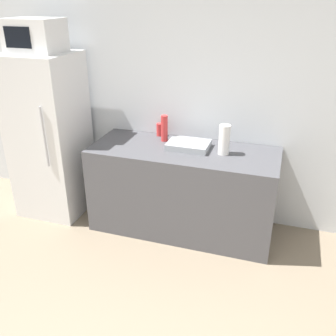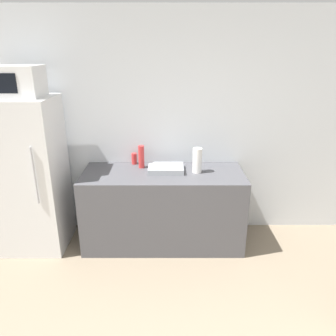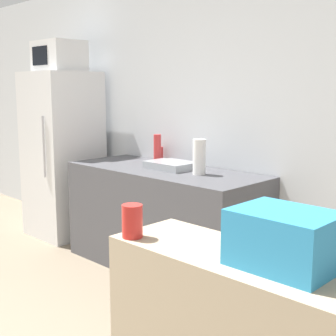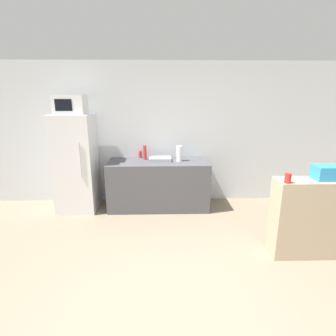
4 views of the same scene
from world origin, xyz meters
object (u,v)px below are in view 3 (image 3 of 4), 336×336
at_px(paper_towel_roll, 199,157).
at_px(microwave, 59,56).
at_px(jar, 132,221).
at_px(refrigerator, 63,155).
at_px(bottle_short, 160,154).
at_px(bottle_tall, 157,149).
at_px(basket, 285,239).

bearing_deg(paper_towel_roll, microwave, -178.09).
distance_m(jar, paper_towel_roll, 2.05).
bearing_deg(microwave, refrigerator, 71.98).
bearing_deg(bottle_short, bottle_tall, -52.89).
distance_m(bottle_short, paper_towel_roll, 0.78).
xyz_separation_m(microwave, bottle_tall, (1.20, 0.21, -0.86)).
xyz_separation_m(refrigerator, bottle_tall, (1.20, 0.21, 0.15)).
height_order(bottle_tall, basket, basket).
bearing_deg(bottle_short, basket, -37.68).
xyz_separation_m(microwave, jar, (2.97, -1.64, -0.78)).
bearing_deg(basket, bottle_tall, 143.15).
bearing_deg(jar, refrigerator, 151.09).
height_order(microwave, jar, microwave).
xyz_separation_m(refrigerator, jar, (2.97, -1.64, 0.22)).
bearing_deg(microwave, paper_towel_roll, 1.91).
bearing_deg(basket, paper_towel_roll, 136.85).
bearing_deg(paper_towel_roll, basket, -43.15).
bearing_deg(refrigerator, jar, -28.91).
bearing_deg(refrigerator, microwave, -108.02).
bearing_deg(bottle_tall, refrigerator, -169.92).
xyz_separation_m(bottle_short, basket, (2.40, -1.85, 0.16)).
bearing_deg(bottle_tall, bottle_short, 127.11).
xyz_separation_m(bottle_tall, bottle_short, (-0.10, 0.13, -0.07)).
height_order(microwave, basket, microwave).
distance_m(microwave, bottle_short, 1.48).
bearing_deg(paper_towel_roll, refrigerator, -178.13).
bearing_deg(bottle_short, refrigerator, -162.85).
distance_m(microwave, jar, 3.48).
xyz_separation_m(basket, paper_towel_roll, (-1.67, 1.57, -0.09)).
bearing_deg(bottle_tall, paper_towel_roll, -13.77).
bearing_deg(jar, basket, 13.67).
height_order(bottle_tall, paper_towel_roll, paper_towel_roll).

